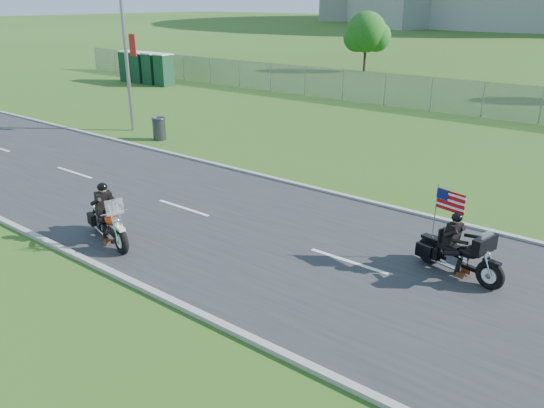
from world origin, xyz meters
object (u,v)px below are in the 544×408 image
Objects in this scene: porta_toilet_a at (164,71)px; motorcycle_lead at (109,224)px; motorcycle_follow at (459,256)px; porta_toilet_c at (140,68)px; trash_can at (159,129)px; porta_toilet_b at (152,69)px; streetlight at (126,13)px; porta_toilet_d at (129,67)px.

motorcycle_lead is (20.20, -19.92, -0.62)m from porta_toilet_a.
motorcycle_follow reaches higher than motorcycle_lead.
trash_can is (15.38, -11.49, -0.63)m from porta_toilet_c.
trash_can is at bearing -42.40° from porta_toilet_a.
porta_toilet_b is 18.10m from trash_can.
porta_toilet_a reaches higher than motorcycle_lead.
porta_toilet_a is 32.61m from motorcycle_follow.
streetlight is at bearing -43.35° from porta_toilet_b.
motorcycle_follow reaches higher than trash_can.
porta_toilet_a is 2.80m from porta_toilet_c.
porta_toilet_b is 1.00× the size of porta_toilet_c.
motorcycle_follow is (18.39, -5.22, -5.10)m from streetlight.
trash_can is (-7.62, 8.43, -0.02)m from motorcycle_lead.
porta_toilet_a is 0.99× the size of motorcycle_follow.
porta_toilet_d is at bearing 145.61° from trash_can.
trash_can is (16.78, -11.49, -0.63)m from porta_toilet_d.
streetlight is at bearing 177.66° from motorcycle_follow.
porta_toilet_b is 2.23× the size of trash_can.
porta_toilet_b reaches higher than trash_can.
porta_toilet_a is at bearing 164.11° from motorcycle_follow.
porta_toilet_a is at bearing 137.60° from trash_can.
trash_can is at bearing -39.41° from porta_toilet_b.
trash_can is at bearing -34.39° from porta_toilet_d.
porta_toilet_a is (-10.02, 10.78, -4.49)m from streetlight.
streetlight reaches higher than porta_toilet_b.
porta_toilet_a is at bearing 0.00° from porta_toilet_d.
motorcycle_lead is at bearing -44.59° from porta_toilet_a.
porta_toilet_d reaches higher than motorcycle_lead.
motorcycle_follow is (8.20, 3.92, 0.01)m from motorcycle_lead.
motorcycle_lead is at bearing -140.96° from motorcycle_follow.
porta_toilet_b is at bearing 154.36° from motorcycle_lead.
motorcycle_lead is (10.19, -9.14, -5.11)m from streetlight.
porta_toilet_a is at bearing 0.00° from porta_toilet_b.
porta_toilet_c reaches higher than trash_can.
porta_toilet_b reaches higher than motorcycle_lead.
porta_toilet_d is (-4.20, 0.00, 0.00)m from porta_toilet_a.
streetlight reaches higher than trash_can.
streetlight is 4.35× the size of porta_toilet_d.
porta_toilet_a is 1.40m from porta_toilet_b.
motorcycle_follow is at bearing -15.84° from streetlight.
motorcycle_follow is 16.46m from trash_can.
porta_toilet_b is at bearing 136.65° from streetlight.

